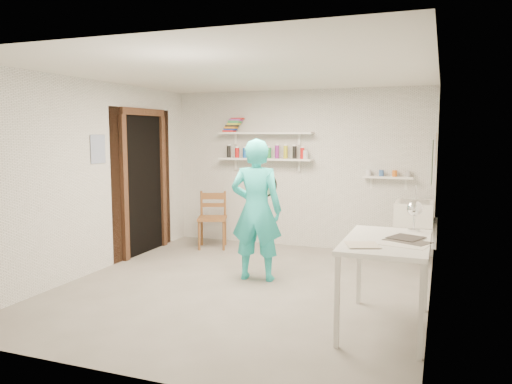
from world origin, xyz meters
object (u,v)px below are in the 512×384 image
(wall_clock, at_px, (265,185))
(desk_lamp, at_px, (415,208))
(man, at_px, (256,210))
(wooden_chair, at_px, (212,218))
(work_table, at_px, (386,284))
(belfast_sink, at_px, (414,213))

(wall_clock, bearing_deg, desk_lamp, -29.51)
(man, height_order, wall_clock, man)
(wooden_chair, xyz_separation_m, desk_lamp, (3.03, -1.84, 0.57))
(man, relative_size, work_table, 1.39)
(work_table, bearing_deg, man, 147.92)
(wooden_chair, distance_m, desk_lamp, 3.59)
(wall_clock, relative_size, desk_lamp, 1.99)
(man, distance_m, wall_clock, 0.36)
(wall_clock, distance_m, desk_lamp, 1.94)
(wooden_chair, bearing_deg, man, -67.51)
(belfast_sink, xyz_separation_m, wooden_chair, (-2.93, -0.04, -0.24))
(wall_clock, relative_size, wooden_chair, 0.33)
(wooden_chair, distance_m, work_table, 3.66)
(man, height_order, desk_lamp, man)
(wooden_chair, xyz_separation_m, work_table, (2.82, -2.33, -0.05))
(belfast_sink, bearing_deg, wall_clock, -146.19)
(man, distance_m, desk_lamp, 1.90)
(man, bearing_deg, wooden_chair, -54.40)
(belfast_sink, bearing_deg, desk_lamp, -87.24)
(work_table, xyz_separation_m, desk_lamp, (0.20, 0.49, 0.63))
(work_table, relative_size, desk_lamp, 8.00)
(wall_clock, relative_size, work_table, 0.25)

